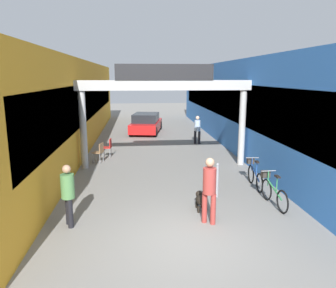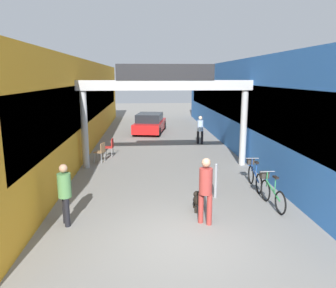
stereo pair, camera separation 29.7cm
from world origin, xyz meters
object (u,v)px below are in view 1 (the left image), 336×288
Objects in this scene: pedestrian_companion at (68,192)px; cafe_chair_wood_nearer at (99,151)px; pedestrian_with_dog at (209,186)px; dog_on_leash at (200,199)px; pedestrian_carrying_crate at (197,128)px; parked_car_red at (146,123)px; cafe_chair_red_farther at (108,146)px; bicycle_blue_second at (254,175)px; bicycle_green_nearest at (273,191)px; bollard_post_metal at (217,180)px.

pedestrian_companion is 1.83× the size of cafe_chair_wood_nearer.
pedestrian_with_dog is 2.66× the size of dog_on_leash.
pedestrian_carrying_crate is 6.32m from cafe_chair_wood_nearer.
parked_car_red is at bearing 94.85° from pedestrian_with_dog.
pedestrian_companion is at bearing -93.16° from cafe_chair_red_farther.
pedestrian_carrying_crate is at bearing -55.14° from parked_car_red.
pedestrian_carrying_crate is 7.55m from bicycle_blue_second.
pedestrian_with_dog is at bearing -154.00° from bicycle_green_nearest.
cafe_chair_red_farther is at bearing 113.13° from pedestrian_with_dog.
pedestrian_carrying_crate reaches higher than cafe_chair_red_farther.
bicycle_blue_second is (0.03, 1.65, 0.00)m from bicycle_green_nearest.
bicycle_blue_second is (2.25, 1.79, 0.13)m from dog_on_leash.
pedestrian_carrying_crate is 5.51m from cafe_chair_red_farther.
bicycle_green_nearest is 8.38m from cafe_chair_red_farther.
dog_on_leash is 0.59× the size of bollard_post_metal.
bicycle_green_nearest reaches higher than cafe_chair_wood_nearer.
parked_car_red reaches higher than bicycle_blue_second.
parked_car_red is (2.31, 7.72, 0.10)m from cafe_chair_wood_nearer.
bollard_post_metal is 6.26m from cafe_chair_wood_nearer.
bollard_post_metal is (-1.50, 0.79, 0.13)m from bicycle_green_nearest.
bollard_post_metal reaches higher than bicycle_green_nearest.
dog_on_leash is at bearing -99.92° from pedestrian_carrying_crate.
pedestrian_companion is 2.45× the size of dog_on_leash.
cafe_chair_red_farther is at bearing 138.49° from bicycle_blue_second.
pedestrian_carrying_crate is 9.46m from dog_on_leash.
pedestrian_with_dog reaches higher than cafe_chair_red_farther.
cafe_chair_wood_nearer is at bearing 136.28° from bicycle_green_nearest.
parked_car_red is at bearing 94.98° from dog_on_leash.
bicycle_green_nearest is at bearing 8.53° from pedestrian_companion.
pedestrian_with_dog is at bearing -98.78° from pedestrian_carrying_crate.
bicycle_green_nearest is (2.17, 1.06, -0.58)m from pedestrian_with_dog.
pedestrian_carrying_crate is 9.19m from bicycle_green_nearest.
cafe_chair_wood_nearer is (-3.47, 5.58, 0.24)m from dog_on_leash.
bollard_post_metal is (0.72, 0.93, 0.27)m from dog_on_leash.
bicycle_green_nearest is at bearing -91.18° from bicycle_blue_second.
cafe_chair_red_farther is at bearing 86.84° from pedestrian_companion.
cafe_chair_wood_nearer is at bearing -106.64° from parked_car_red.
bicycle_blue_second is (5.81, 2.51, -0.49)m from pedestrian_companion.
pedestrian_with_dog is 1.04× the size of bicycle_blue_second.
pedestrian_companion is 6.35m from bicycle_blue_second.
parked_car_red is (2.39, 14.02, -0.28)m from pedestrian_companion.
bicycle_green_nearest is at bearing -75.60° from parked_car_red.
bicycle_blue_second reaches higher than cafe_chair_red_farther.
dog_on_leash is 2.23m from bicycle_green_nearest.
bicycle_green_nearest is 1.00× the size of bicycle_blue_second.
parked_car_red is (-1.88, 12.37, 0.07)m from bollard_post_metal.
bicycle_green_nearest is 7.87m from cafe_chair_wood_nearer.
cafe_chair_red_farther is at bearing 129.86° from bicycle_green_nearest.
parked_car_red reaches higher than dog_on_leash.
cafe_chair_red_farther is (-5.40, 4.78, 0.10)m from bicycle_blue_second.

